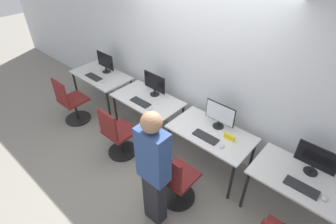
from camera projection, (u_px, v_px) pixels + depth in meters
The scene contains 23 objects.
ground_plane at pixel (162, 158), 4.27m from camera, with size 20.00×20.00×0.00m, color gray.
wall_back at pixel (198, 63), 3.92m from camera, with size 12.00×0.05×2.80m.
desk_far_left at pixel (101, 78), 5.13m from camera, with size 1.19×0.68×0.71m.
monitor_far_left at pixel (105, 62), 5.04m from camera, with size 0.46×0.16×0.39m.
keyboard_far_left at pixel (94, 77), 4.98m from camera, with size 0.37×0.14×0.02m.
mouse_far_left at pixel (102, 81), 4.83m from camera, with size 0.06×0.09×0.03m.
office_chair_far_left at pixel (72, 104), 4.85m from camera, with size 0.48×0.48×0.92m.
desk_left at pixel (148, 102), 4.44m from camera, with size 1.19×0.68×0.71m.
monitor_left at pixel (154, 84), 4.37m from camera, with size 0.46×0.16×0.39m.
keyboard_left at pixel (140, 102), 4.29m from camera, with size 0.37×0.14×0.02m.
mouse_left at pixel (150, 108), 4.14m from camera, with size 0.06×0.09×0.03m.
office_chair_left at pixel (118, 136), 4.13m from camera, with size 0.48×0.48×0.92m.
desk_right at pixel (211, 136), 3.75m from camera, with size 1.19×0.68×0.71m.
monitor_right at pixel (220, 115), 3.68m from camera, with size 0.46×0.16×0.39m.
keyboard_right at pixel (206, 137), 3.61m from camera, with size 0.37×0.14×0.02m.
mouse_right at pixel (222, 146), 3.45m from camera, with size 0.06×0.09×0.03m.
office_chair_right at pixel (176, 181), 3.42m from camera, with size 0.48×0.48×0.92m.
person_right at pixel (154, 168), 2.89m from camera, with size 0.36×0.22×1.68m.
desk_far_right at pixel (303, 185), 3.06m from camera, with size 1.19×0.68×0.71m.
monitor_far_right at pixel (316, 159), 2.99m from camera, with size 0.46×0.16×0.39m.
keyboard_far_right at pixel (301, 187), 2.93m from camera, with size 0.37×0.14×0.02m.
mouse_far_right at pixel (325, 198), 2.81m from camera, with size 0.06×0.09×0.03m.
placard_right at pixel (229, 137), 3.56m from camera, with size 0.16×0.03×0.08m.
Camera 1 is at (2.05, -2.17, 3.14)m, focal length 28.00 mm.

